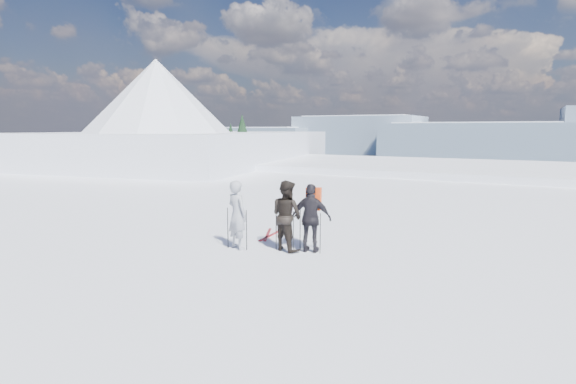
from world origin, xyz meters
name	(u,v)px	position (x,y,z in m)	size (l,w,h in m)	color
lake_basin	(459,249)	(0.00, 30.00, -6.50)	(820.00, 820.00, 71.62)	white
far_mountain_range	(561,140)	(29.60, 454.78, -7.19)	(770.00, 110.00, 53.00)	slate
near_ridge	(199,193)	(-26.56, 29.34, -3.48)	(31.37, 35.68, 25.62)	white
skier_grey	(237,215)	(-2.70, 1.91, 0.98)	(0.72, 0.47, 1.96)	#91959F
skier_dark	(287,215)	(-1.37, 2.42, 1.00)	(0.97, 0.75, 1.99)	black
skier_pack	(311,218)	(-0.68, 2.56, 0.96)	(1.12, 0.47, 1.91)	black
backpack	(314,172)	(-0.72, 2.80, 2.23)	(0.41, 0.23, 0.63)	#F04716
ski_poles	(277,230)	(-1.59, 2.24, 0.59)	(2.60, 0.74, 1.31)	black
skis_loose	(269,235)	(-2.71, 3.73, 0.01)	(0.79, 1.70, 0.03)	black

